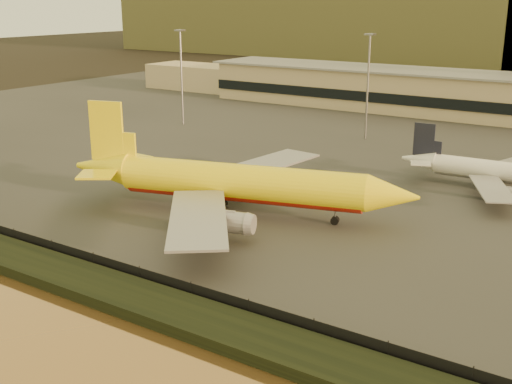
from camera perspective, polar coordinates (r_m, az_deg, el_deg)
ground at (r=90.56m, az=-5.51°, el=-5.06°), size 900.00×900.00×0.00m
embankment at (r=78.95m, az=-13.33°, el=-8.33°), size 320.00×7.00×1.40m
tarmac at (r=171.96m, az=14.77°, el=5.07°), size 320.00×220.00×0.20m
perimeter_fence at (r=81.20m, az=-11.32°, el=-7.00°), size 300.00×0.05×2.20m
terminal_building at (r=204.11m, az=13.87°, el=8.68°), size 202.00×25.00×12.60m
apron_light_masts at (r=146.25m, az=18.22°, el=8.99°), size 152.20×12.20×25.40m
dhl_cargo_jet at (r=102.24m, az=-1.85°, el=0.77°), size 56.88×54.46×17.24m
white_narrowbody_jet at (r=124.06m, az=21.16°, el=1.61°), size 37.81×36.88×10.87m
gse_vehicle_yellow at (r=108.29m, az=5.16°, el=-0.77°), size 3.88×2.87×1.59m
gse_vehicle_white at (r=123.84m, az=-4.29°, el=1.61°), size 4.49×2.30×1.96m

